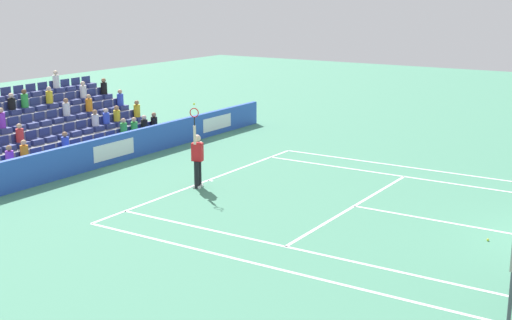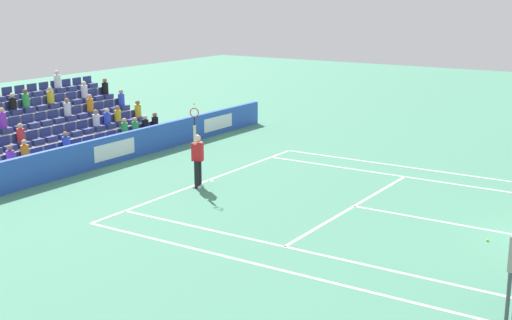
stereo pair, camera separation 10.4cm
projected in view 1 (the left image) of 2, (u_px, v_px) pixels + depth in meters
line_baseline at (208, 180)px, 24.06m from camera, size 10.97×0.10×0.01m
line_service at (354, 206)px, 21.17m from camera, size 8.23×0.10×0.01m
line_centre_service at (459, 224)px, 19.49m from camera, size 0.10×6.40×0.01m
line_singles_sideline_left at (301, 250)px, 17.57m from camera, size 0.10×11.89×0.01m
line_singles_sideline_right at (417, 178)px, 24.30m from camera, size 0.10×11.89×0.01m
line_doubles_sideline_left at (273, 268)px, 16.45m from camera, size 0.10×11.89×0.01m
line_doubles_sideline_right at (430, 170)px, 25.42m from camera, size 0.10×11.89×0.01m
line_centre_mark at (210, 181)px, 24.00m from camera, size 0.10×0.20×0.01m
sponsor_barrier at (112, 150)px, 26.28m from camera, size 19.80×0.22×1.08m
tennis_player at (197, 158)px, 22.97m from camera, size 0.54×0.42×2.85m
stadium_stand at (47, 132)px, 28.08m from camera, size 8.06×4.75×3.04m
loose_tennis_ball at (488, 240)px, 18.20m from camera, size 0.07×0.07×0.07m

